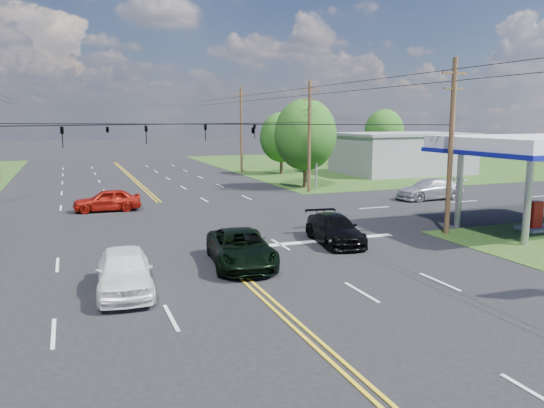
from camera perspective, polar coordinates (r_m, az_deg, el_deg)
name	(u,v)px	position (r m, az deg, el deg)	size (l,w,h in m)	color
ground	(180,221)	(33.49, -9.84, -1.85)	(280.00, 280.00, 0.00)	black
grass_ne	(381,164)	(76.66, 11.67, 4.25)	(46.00, 48.00, 0.03)	#213912
stop_bar	(307,242)	(27.51, 3.80, -4.14)	(10.00, 0.50, 0.02)	silver
retail_ne	(402,154)	(63.77, 13.76, 5.20)	(14.00, 10.00, 4.40)	gray
pole_se	(451,145)	(30.26, 18.69, 6.02)	(1.60, 0.28, 9.50)	#45341D
pole_ne	(309,135)	(45.58, 4.04, 7.38)	(1.60, 0.28, 9.50)	#45341D
pole_right_far	(241,128)	(63.30, -3.32, 8.11)	(1.60, 0.28, 10.00)	#45341D
span_wire_signals	(178,124)	(32.89, -10.13, 8.46)	(26.00, 18.00, 1.13)	black
power_lines	(183,78)	(31.01, -9.54, 13.26)	(26.04, 100.00, 0.64)	black
tree_right_a	(305,135)	(48.73, 3.61, 7.44)	(5.70, 5.70, 8.18)	#45341D
tree_right_b	(281,137)	(60.75, 1.02, 7.19)	(4.94, 4.94, 7.09)	#45341D
tree_far_r	(384,132)	(74.19, 11.97, 7.60)	(5.32, 5.32, 7.63)	#45341D
pickup_dkgreen	(241,248)	(23.14, -3.36, -4.76)	(2.53, 5.49, 1.52)	black
suv_black	(335,229)	(27.39, 6.75, -2.70)	(2.01, 4.95, 1.44)	black
pickup_white	(124,271)	(20.24, -15.59, -6.94)	(1.95, 4.84, 1.65)	white
sedan_red	(107,200)	(38.26, -17.30, 0.41)	(1.82, 4.52, 1.54)	#9C140B
sedan_far	(430,189)	(43.72, 16.62, 1.56)	(2.30, 5.66, 1.64)	silver
polesign_ne	(317,128)	(47.26, 4.84, 8.18)	(2.00, 0.69, 7.25)	#A5A5AA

